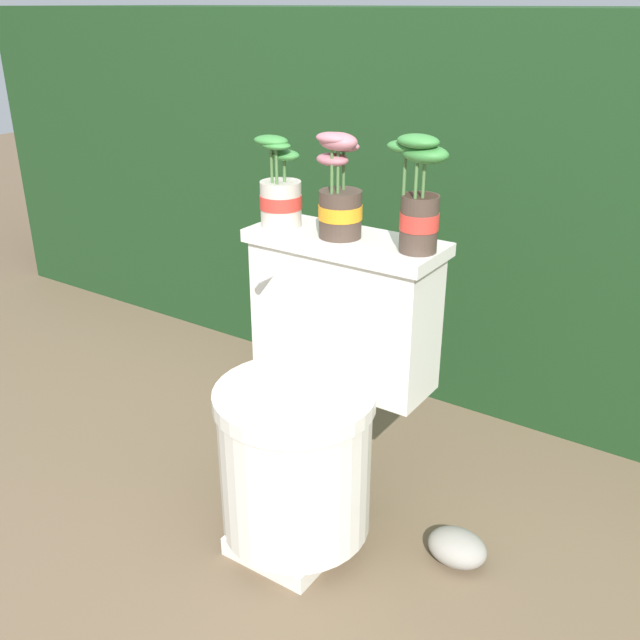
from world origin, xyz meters
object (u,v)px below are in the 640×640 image
Objects in this scene: potted_plant_midleft at (339,195)px; garden_stone at (457,547)px; potted_plant_middle at (419,199)px; toilet at (313,409)px; potted_plant_left at (280,192)px.

potted_plant_midleft is 1.67× the size of garden_stone.
potted_plant_middle is at bearing 165.54° from garden_stone.
potted_plant_middle is 0.83m from garden_stone.
garden_stone is at bearing -14.46° from potted_plant_middle.
toilet is 5.10× the size of garden_stone.
garden_stone is (0.17, -0.04, -0.81)m from potted_plant_middle.
garden_stone is (0.53, -0.04, -0.77)m from potted_plant_left.
toilet is 2.89× the size of potted_plant_middle.
potted_plant_middle reaches higher than garden_stone.
toilet is at bearing -86.64° from potted_plant_midleft.
potted_plant_middle is at bearing 0.60° from potted_plant_left.
potted_plant_middle reaches higher than toilet.
potted_plant_left is 0.94m from garden_stone.
potted_plant_middle is (0.19, 0.12, 0.51)m from toilet.
toilet is at bearing -34.67° from potted_plant_left.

